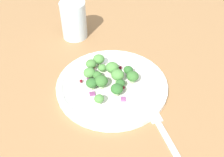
# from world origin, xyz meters

# --- Properties ---
(ground_plane) EXTENTS (1.80, 1.80, 0.02)m
(ground_plane) POSITION_xyz_m (0.00, 0.00, -0.01)
(ground_plane) COLOR olive
(plate) EXTENTS (0.25, 0.25, 0.02)m
(plate) POSITION_xyz_m (-0.03, -0.02, 0.01)
(plate) COLOR white
(plate) RESTS_ON ground_plane
(dressing_pool) EXTENTS (0.14, 0.14, 0.00)m
(dressing_pool) POSITION_xyz_m (-0.03, -0.02, 0.01)
(dressing_pool) COLOR white
(dressing_pool) RESTS_ON plate
(broccoli_floret_0) EXTENTS (0.03, 0.03, 0.03)m
(broccoli_floret_0) POSITION_xyz_m (0.00, -0.03, 0.03)
(broccoli_floret_0) COLOR #8EB77A
(broccoli_floret_0) RESTS_ON plate
(broccoli_floret_1) EXTENTS (0.02, 0.02, 0.02)m
(broccoli_floret_1) POSITION_xyz_m (-0.02, 0.01, 0.03)
(broccoli_floret_1) COLOR #ADD18E
(broccoli_floret_1) RESTS_ON plate
(broccoli_floret_2) EXTENTS (0.03, 0.03, 0.03)m
(broccoli_floret_2) POSITION_xyz_m (-0.04, -0.00, 0.03)
(broccoli_floret_2) COLOR #8EB77A
(broccoli_floret_2) RESTS_ON plate
(broccoli_floret_3) EXTENTS (0.03, 0.03, 0.03)m
(broccoli_floret_3) POSITION_xyz_m (-0.03, -0.07, 0.03)
(broccoli_floret_3) COLOR #9EC684
(broccoli_floret_3) RESTS_ON plate
(broccoli_floret_4) EXTENTS (0.02, 0.02, 0.02)m
(broccoli_floret_4) POSITION_xyz_m (-0.05, -0.04, 0.03)
(broccoli_floret_4) COLOR #9EC684
(broccoli_floret_4) RESTS_ON plate
(broccoli_floret_5) EXTENTS (0.03, 0.03, 0.03)m
(broccoli_floret_5) POSITION_xyz_m (0.03, 0.00, 0.03)
(broccoli_floret_5) COLOR #ADD18E
(broccoli_floret_5) RESTS_ON plate
(broccoli_floret_6) EXTENTS (0.02, 0.02, 0.02)m
(broccoli_floret_6) POSITION_xyz_m (0.01, -0.01, 0.02)
(broccoli_floret_6) COLOR #8EB77A
(broccoli_floret_6) RESTS_ON plate
(broccoli_floret_7) EXTENTS (0.03, 0.03, 0.03)m
(broccoli_floret_7) POSITION_xyz_m (-0.07, -0.03, 0.03)
(broccoli_floret_7) COLOR #9EC684
(broccoli_floret_7) RESTS_ON plate
(broccoli_floret_8) EXTENTS (0.03, 0.03, 0.03)m
(broccoli_floret_8) POSITION_xyz_m (-0.01, 0.02, 0.03)
(broccoli_floret_8) COLOR #8EB77A
(broccoli_floret_8) RESTS_ON plate
(broccoli_floret_9) EXTENTS (0.02, 0.02, 0.03)m
(broccoli_floret_9) POSITION_xyz_m (-0.04, 0.02, 0.03)
(broccoli_floret_9) COLOR #ADD18E
(broccoli_floret_9) RESTS_ON plate
(broccoli_floret_10) EXTENTS (0.02, 0.02, 0.02)m
(broccoli_floret_10) POSITION_xyz_m (0.02, 0.02, 0.03)
(broccoli_floret_10) COLOR #8EB77A
(broccoli_floret_10) RESTS_ON plate
(broccoli_floret_11) EXTENTS (0.02, 0.02, 0.02)m
(broccoli_floret_11) POSITION_xyz_m (-0.09, 0.01, 0.03)
(broccoli_floret_11) COLOR #ADD18E
(broccoli_floret_11) RESTS_ON plate
(broccoli_floret_12) EXTENTS (0.03, 0.03, 0.03)m
(broccoli_floret_12) POSITION_xyz_m (-0.03, -0.04, 0.03)
(broccoli_floret_12) COLOR #ADD18E
(broccoli_floret_12) RESTS_ON plate
(broccoli_floret_13) EXTENTS (0.02, 0.02, 0.02)m
(broccoli_floret_13) POSITION_xyz_m (-0.01, -0.06, 0.03)
(broccoli_floret_13) COLOR #ADD18E
(broccoli_floret_13) RESTS_ON plate
(cranberry_0) EXTENTS (0.01, 0.01, 0.01)m
(cranberry_0) POSITION_xyz_m (0.02, 0.01, 0.02)
(cranberry_0) COLOR maroon
(cranberry_0) RESTS_ON plate
(cranberry_1) EXTENTS (0.01, 0.01, 0.01)m
(cranberry_1) POSITION_xyz_m (0.01, -0.05, 0.02)
(cranberry_1) COLOR #4C0A14
(cranberry_1) RESTS_ON plate
(cranberry_2) EXTENTS (0.01, 0.01, 0.01)m
(cranberry_2) POSITION_xyz_m (-0.00, -0.03, 0.02)
(cranberry_2) COLOR #4C0A14
(cranberry_2) RESTS_ON plate
(cranberry_3) EXTENTS (0.01, 0.01, 0.01)m
(cranberry_3) POSITION_xyz_m (-0.02, 0.04, 0.02)
(cranberry_3) COLOR maroon
(cranberry_3) RESTS_ON plate
(cranberry_4) EXTENTS (0.01, 0.01, 0.01)m
(cranberry_4) POSITION_xyz_m (-0.05, -0.05, 0.02)
(cranberry_4) COLOR #4C0A14
(cranberry_4) RESTS_ON plate
(onion_bit_0) EXTENTS (0.02, 0.02, 0.00)m
(onion_bit_0) POSITION_xyz_m (-0.02, -0.00, 0.02)
(onion_bit_0) COLOR #843D75
(onion_bit_0) RESTS_ON plate
(onion_bit_1) EXTENTS (0.01, 0.01, 0.00)m
(onion_bit_1) POSITION_xyz_m (-0.08, -0.04, 0.02)
(onion_bit_1) COLOR #934C84
(onion_bit_1) RESTS_ON plate
(onion_bit_2) EXTENTS (0.02, 0.02, 0.01)m
(onion_bit_2) POSITION_xyz_m (-0.02, 0.02, 0.02)
(onion_bit_2) COLOR #843D75
(onion_bit_2) RESTS_ON plate
(onion_bit_3) EXTENTS (0.01, 0.01, 0.00)m
(onion_bit_3) POSITION_xyz_m (-0.06, 0.02, 0.02)
(onion_bit_3) COLOR #843D75
(onion_bit_3) RESTS_ON plate
(fork) EXTENTS (0.19, 0.06, 0.01)m
(fork) POSITION_xyz_m (-0.18, -0.11, 0.00)
(fork) COLOR silver
(fork) RESTS_ON ground_plane
(water_glass) EXTENTS (0.07, 0.07, 0.10)m
(water_glass) POSITION_xyz_m (0.19, 0.06, 0.05)
(water_glass) COLOR silver
(water_glass) RESTS_ON ground_plane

